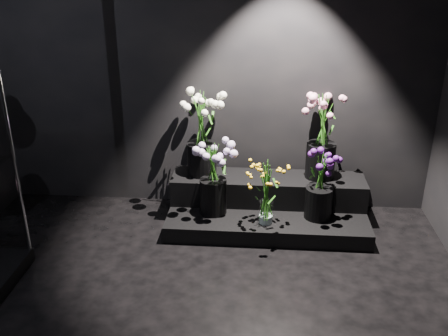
# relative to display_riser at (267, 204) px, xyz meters

# --- Properties ---
(wall_back) EXTENTS (4.00, 0.00, 4.00)m
(wall_back) POSITION_rel_display_riser_xyz_m (-0.51, 0.35, 1.24)
(wall_back) COLOR black
(wall_back) RESTS_ON floor
(display_riser) EXTENTS (1.75, 0.78, 0.39)m
(display_riser) POSITION_rel_display_riser_xyz_m (0.00, 0.00, 0.00)
(display_riser) COLOR black
(display_riser) RESTS_ON floor
(bouquet_orange_bells) EXTENTS (0.29, 0.29, 0.55)m
(bouquet_orange_bells) POSITION_rel_display_riser_xyz_m (-0.02, -0.31, 0.27)
(bouquet_orange_bells) COLOR white
(bouquet_orange_bells) RESTS_ON display_riser
(bouquet_lilac) EXTENTS (0.44, 0.44, 0.65)m
(bouquet_lilac) POSITION_rel_display_riser_xyz_m (-0.48, -0.15, 0.37)
(bouquet_lilac) COLOR black
(bouquet_lilac) RESTS_ON display_riser
(bouquet_purple) EXTENTS (0.34, 0.34, 0.58)m
(bouquet_purple) POSITION_rel_display_riser_xyz_m (0.43, -0.17, 0.31)
(bouquet_purple) COLOR black
(bouquet_purple) RESTS_ON display_riser
(bouquet_cream_roses) EXTENTS (0.40, 0.40, 0.76)m
(bouquet_cream_roses) POSITION_rel_display_riser_xyz_m (-0.61, 0.13, 0.65)
(bouquet_cream_roses) COLOR black
(bouquet_cream_roses) RESTS_ON display_riser
(bouquet_pink_roses) EXTENTS (0.37, 0.37, 0.75)m
(bouquet_pink_roses) POSITION_rel_display_riser_xyz_m (0.46, 0.14, 0.65)
(bouquet_pink_roses) COLOR black
(bouquet_pink_roses) RESTS_ON display_riser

